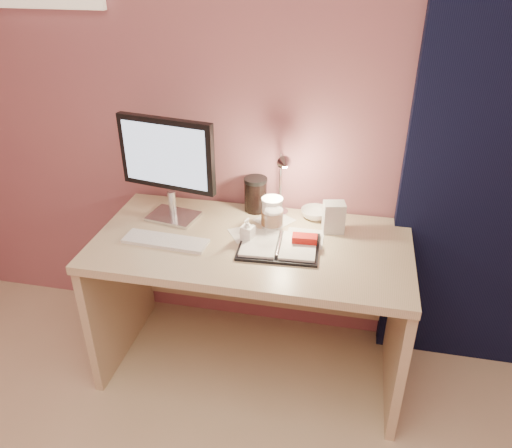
% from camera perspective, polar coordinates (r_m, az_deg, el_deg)
% --- Properties ---
extents(room, '(3.50, 3.50, 3.50)m').
position_cam_1_polar(room, '(2.34, 24.92, 8.10)').
color(room, '#C6B28E').
rests_on(room, ground).
extents(desk, '(1.40, 0.70, 0.73)m').
position_cam_1_polar(desk, '(2.39, -0.13, -5.73)').
color(desk, '#C2AC89').
rests_on(desk, ground).
extents(monitor, '(0.46, 0.20, 0.50)m').
position_cam_1_polar(monitor, '(2.30, -10.01, 7.16)').
color(monitor, silver).
rests_on(monitor, desk).
extents(keyboard, '(0.38, 0.13, 0.02)m').
position_cam_1_polar(keyboard, '(2.23, -10.29, -1.93)').
color(keyboard, white).
rests_on(keyboard, desk).
extents(planner, '(0.36, 0.28, 0.05)m').
position_cam_1_polar(planner, '(2.16, 2.89, -2.44)').
color(planner, black).
rests_on(planner, desk).
extents(paper_a, '(0.18, 0.18, 0.00)m').
position_cam_1_polar(paper_a, '(2.26, -1.19, -1.10)').
color(paper_a, silver).
rests_on(paper_a, desk).
extents(paper_b, '(0.17, 0.17, 0.00)m').
position_cam_1_polar(paper_b, '(2.24, 5.59, -1.60)').
color(paper_b, silver).
rests_on(paper_b, desk).
extents(paper_c, '(0.21, 0.21, 0.00)m').
position_cam_1_polar(paper_c, '(2.37, 2.12, 0.42)').
color(paper_c, silver).
rests_on(paper_c, desk).
extents(coffee_cup, '(0.10, 0.10, 0.16)m').
position_cam_1_polar(coffee_cup, '(2.26, 1.84, 1.02)').
color(coffee_cup, white).
rests_on(coffee_cup, desk).
extents(clear_cup, '(0.08, 0.08, 0.14)m').
position_cam_1_polar(clear_cup, '(2.20, 2.06, 0.01)').
color(clear_cup, white).
rests_on(clear_cup, desk).
extents(bowl, '(0.15, 0.15, 0.04)m').
position_cam_1_polar(bowl, '(2.40, 6.78, 1.20)').
color(bowl, white).
rests_on(bowl, desk).
extents(lotion_bottle, '(0.06, 0.06, 0.11)m').
position_cam_1_polar(lotion_bottle, '(2.18, -0.98, -0.73)').
color(lotion_bottle, white).
rests_on(lotion_bottle, desk).
extents(dark_jar, '(0.11, 0.11, 0.15)m').
position_cam_1_polar(dark_jar, '(2.43, -0.05, 3.21)').
color(dark_jar, black).
rests_on(dark_jar, desk).
extents(product_box, '(0.11, 0.09, 0.14)m').
position_cam_1_polar(product_box, '(2.28, 8.87, 0.77)').
color(product_box, silver).
rests_on(product_box, desk).
extents(desk_lamp, '(0.12, 0.21, 0.35)m').
position_cam_1_polar(desk_lamp, '(2.27, 1.91, 5.12)').
color(desk_lamp, silver).
rests_on(desk_lamp, desk).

